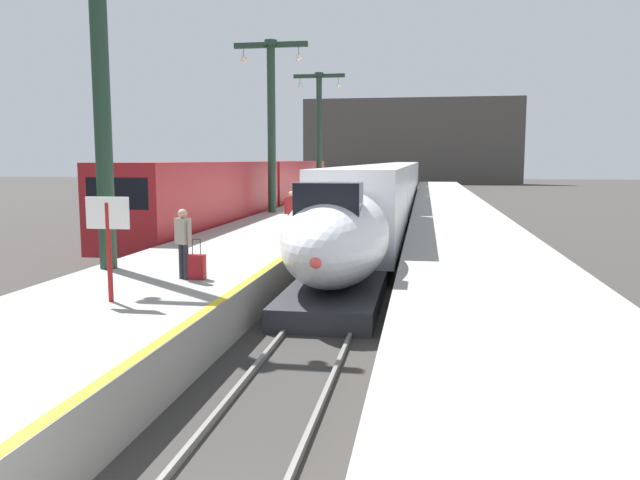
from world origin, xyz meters
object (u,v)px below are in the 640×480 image
at_px(regional_train_adjacent, 256,188).
at_px(departure_info_board, 108,228).
at_px(station_column_distant, 319,123).
at_px(passenger_near_edge, 183,238).
at_px(station_column_mid, 100,54).
at_px(passenger_mid_platform, 292,210).
at_px(highspeed_train_main, 395,184).
at_px(rolling_suitcase, 197,267).
at_px(station_column_far, 271,110).

distance_m(regional_train_adjacent, departure_info_board, 27.05).
bearing_deg(station_column_distant, passenger_near_edge, -85.86).
distance_m(regional_train_adjacent, station_column_mid, 23.56).
xyz_separation_m(passenger_near_edge, passenger_mid_platform, (0.76, 8.94, 0.00)).
bearing_deg(passenger_mid_platform, passenger_near_edge, -94.85).
relative_size(highspeed_train_main, rolling_suitcase, 76.88).
distance_m(passenger_near_edge, rolling_suitcase, 0.76).
height_order(regional_train_adjacent, rolling_suitcase, regional_train_adjacent).
xyz_separation_m(highspeed_train_main, rolling_suitcase, (-3.04, -36.01, -0.62)).
xyz_separation_m(highspeed_train_main, departure_info_board, (-3.91, -38.58, 0.58)).
xyz_separation_m(highspeed_train_main, regional_train_adjacent, (-8.10, -11.86, 0.16)).
bearing_deg(rolling_suitcase, station_column_mid, 158.82).
xyz_separation_m(regional_train_adjacent, station_column_distant, (2.20, 10.88, 4.63)).
distance_m(regional_train_adjacent, passenger_near_edge, 24.63).
relative_size(station_column_distant, rolling_suitcase, 9.71).
bearing_deg(station_column_far, station_column_distant, 90.00).
bearing_deg(regional_train_adjacent, passenger_mid_platform, -70.15).
height_order(station_column_far, departure_info_board, station_column_far).
height_order(station_column_far, rolling_suitcase, station_column_far).
bearing_deg(passenger_mid_platform, departure_info_board, -96.51).
xyz_separation_m(passenger_mid_platform, rolling_suitcase, (-0.44, -8.91, -0.69)).
bearing_deg(passenger_near_edge, station_column_distant, 94.14).
bearing_deg(station_column_mid, regional_train_adjacent, 95.45).
relative_size(passenger_mid_platform, rolling_suitcase, 1.72).
height_order(station_column_mid, station_column_distant, station_column_distant).
relative_size(station_column_far, station_column_distant, 0.96).
xyz_separation_m(passenger_near_edge, rolling_suitcase, (0.32, 0.03, -0.69)).
height_order(station_column_distant, rolling_suitcase, station_column_distant).
relative_size(station_column_mid, station_column_distant, 0.96).
bearing_deg(rolling_suitcase, departure_info_board, -108.61).
distance_m(regional_train_adjacent, rolling_suitcase, 24.68).
bearing_deg(departure_info_board, passenger_mid_platform, 83.49).
bearing_deg(station_column_distant, station_column_mid, -90.00).
xyz_separation_m(passenger_near_edge, departure_info_board, (-0.55, -2.55, 0.52)).
relative_size(station_column_far, passenger_mid_platform, 5.41).
distance_m(station_column_far, passenger_near_edge, 20.10).
xyz_separation_m(regional_train_adjacent, passenger_mid_platform, (5.50, -15.23, -0.09)).
bearing_deg(passenger_near_edge, departure_info_board, -102.20).
height_order(highspeed_train_main, station_column_far, station_column_far).
height_order(regional_train_adjacent, station_column_mid, station_column_mid).
distance_m(station_column_distant, departure_info_board, 37.89).
bearing_deg(highspeed_train_main, regional_train_adjacent, -124.33).
bearing_deg(passenger_mid_platform, station_column_mid, -112.91).
height_order(regional_train_adjacent, passenger_near_edge, regional_train_adjacent).
height_order(station_column_mid, station_column_far, station_column_mid).
relative_size(station_column_mid, rolling_suitcase, 9.33).
bearing_deg(station_column_mid, passenger_mid_platform, 67.09).
bearing_deg(regional_train_adjacent, departure_info_board, -81.09).
distance_m(regional_train_adjacent, station_column_distant, 12.03).
bearing_deg(regional_train_adjacent, highspeed_train_main, 55.67).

